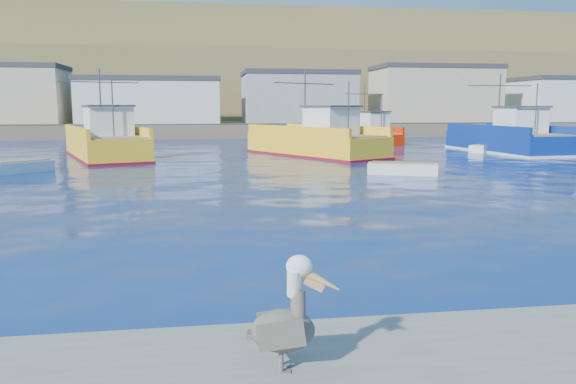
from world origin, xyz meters
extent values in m
plane|color=#07175B|center=(0.00, 0.00, 0.00)|extent=(260.00, 260.00, 0.00)
cube|color=brown|center=(0.00, 72.00, 0.80)|extent=(160.00, 30.00, 1.60)
cube|color=brown|center=(0.00, 98.00, 6.00)|extent=(180.00, 40.00, 14.00)
cube|color=brown|center=(0.00, 118.00, 11.00)|extent=(200.00, 40.00, 24.00)
cube|color=#2D2D2D|center=(0.00, 61.00, 1.65)|extent=(150.00, 5.00, 0.10)
cube|color=tan|center=(-28.00, 67.00, 5.10)|extent=(14.00, 9.00, 7.00)
cube|color=#333338|center=(-28.00, 67.00, 8.90)|extent=(14.28, 9.18, 0.60)
cube|color=silver|center=(-10.00, 67.00, 4.35)|extent=(18.00, 11.00, 5.50)
cube|color=#333338|center=(-10.00, 67.00, 7.40)|extent=(18.36, 11.22, 0.60)
cube|color=gray|center=(10.00, 67.00, 4.85)|extent=(15.00, 10.00, 6.50)
cube|color=#333338|center=(10.00, 67.00, 8.40)|extent=(15.30, 10.20, 0.60)
cube|color=tan|center=(30.00, 67.00, 5.35)|extent=(17.00, 9.00, 7.50)
cube|color=#333338|center=(30.00, 67.00, 9.40)|extent=(17.34, 9.18, 0.60)
cube|color=silver|center=(50.00, 67.00, 4.60)|extent=(13.00, 10.00, 6.00)
cube|color=#333338|center=(50.00, 67.00, 7.90)|extent=(13.26, 10.20, 0.60)
cube|color=yellow|center=(-10.51, 32.72, 0.83)|extent=(8.10, 13.47, 1.66)
cube|color=yellow|center=(-8.61, 33.35, 2.01)|extent=(4.22, 11.96, 0.70)
cube|color=yellow|center=(-12.41, 32.08, 2.01)|extent=(4.22, 11.96, 0.70)
cube|color=maroon|center=(-10.51, 32.72, 0.05)|extent=(8.26, 13.74, 0.25)
cube|color=#8C7251|center=(-10.51, 32.72, 1.71)|extent=(7.61, 12.88, 0.10)
cube|color=white|center=(-9.90, 30.90, 2.76)|extent=(3.84, 3.98, 2.00)
cube|color=#333338|center=(-9.90, 30.90, 3.86)|extent=(4.17, 4.41, 0.15)
cylinder|color=#4C4C4C|center=(-10.91, 33.93, 4.16)|extent=(0.15, 0.15, 5.00)
cylinder|color=#4C4C4C|center=(-9.29, 29.08, 3.66)|extent=(0.13, 0.13, 4.00)
cylinder|color=#4C4C4C|center=(-10.91, 33.93, 5.66)|extent=(5.68, 1.97, 0.08)
cube|color=yellow|center=(5.51, 32.25, 0.82)|extent=(9.86, 13.11, 1.63)
cube|color=yellow|center=(7.29, 33.23, 1.98)|extent=(6.16, 10.92, 0.70)
cube|color=yellow|center=(3.72, 31.27, 1.98)|extent=(6.16, 10.92, 0.70)
cube|color=maroon|center=(5.51, 32.25, 0.05)|extent=(10.06, 13.37, 0.25)
cube|color=#8C7251|center=(5.51, 32.25, 1.68)|extent=(9.31, 12.50, 0.10)
cube|color=white|center=(6.41, 30.60, 2.73)|extent=(4.18, 4.22, 2.00)
cube|color=#333338|center=(6.41, 30.60, 3.83)|extent=(4.55, 4.65, 0.15)
cylinder|color=#4C4C4C|center=(4.90, 33.35, 4.13)|extent=(0.16, 0.16, 5.00)
cylinder|color=#4C4C4C|center=(7.32, 28.95, 3.63)|extent=(0.14, 0.14, 4.00)
cylinder|color=#4C4C4C|center=(4.90, 33.35, 5.63)|extent=(5.37, 3.00, 0.08)
cube|color=navy|center=(22.23, 33.23, 0.80)|extent=(5.27, 12.64, 1.60)
cube|color=navy|center=(24.25, 33.39, 1.95)|extent=(1.20, 12.08, 0.70)
cube|color=navy|center=(20.20, 33.07, 1.95)|extent=(1.20, 12.08, 0.70)
cube|color=silver|center=(22.23, 33.23, 0.05)|extent=(5.37, 12.90, 0.25)
cube|color=#8C7251|center=(22.23, 33.23, 1.65)|extent=(4.88, 12.12, 0.10)
cube|color=white|center=(22.37, 31.38, 2.70)|extent=(3.26, 3.31, 2.00)
cube|color=#333338|center=(22.37, 31.38, 3.80)|extent=(3.50, 3.70, 0.15)
cylinder|color=#4C4C4C|center=(22.13, 34.46, 4.10)|extent=(0.13, 0.13, 5.00)
cylinder|color=#4C4C4C|center=(22.52, 29.54, 3.60)|extent=(0.11, 0.11, 4.00)
cylinder|color=#4C4C4C|center=(22.13, 34.46, 5.60)|extent=(6.04, 0.55, 0.08)
cube|color=red|center=(13.65, 45.10, 0.56)|extent=(5.21, 9.17, 1.12)
cube|color=red|center=(15.13, 45.46, 1.47)|extent=(2.21, 8.28, 0.70)
cube|color=red|center=(12.17, 44.74, 1.47)|extent=(2.21, 8.28, 0.70)
cube|color=#8C7251|center=(13.65, 45.10, 1.17)|extent=(4.87, 8.77, 0.10)
cube|color=white|center=(13.96, 43.84, 2.22)|extent=(2.72, 2.64, 2.00)
cube|color=#333338|center=(13.96, 43.84, 3.32)|extent=(2.94, 2.93, 0.15)
cylinder|color=#4C4C4C|center=(13.45, 45.94, 3.62)|extent=(0.15, 0.15, 5.00)
cylinder|color=#4C4C4C|center=(14.27, 42.58, 3.12)|extent=(0.12, 0.12, 4.00)
cylinder|color=#4C4C4C|center=(13.45, 45.94, 5.12)|extent=(4.43, 1.16, 0.08)
cube|color=silver|center=(-13.95, 22.98, 0.25)|extent=(3.94, 3.79, 0.81)
cube|color=#8C7251|center=(-13.95, 22.98, 0.69)|extent=(3.43, 3.29, 0.08)
cube|color=silver|center=(7.94, 19.08, 0.24)|extent=(4.08, 2.61, 0.77)
cube|color=#8C7251|center=(7.94, 19.08, 0.65)|extent=(3.62, 2.21, 0.08)
cube|color=silver|center=(20.53, 33.56, 0.23)|extent=(3.64, 3.40, 0.74)
cube|color=#8C7251|center=(20.53, 33.56, 0.63)|extent=(3.18, 2.95, 0.07)
cylinder|color=#595451|center=(-2.30, -4.67, 0.64)|extent=(0.07, 0.07, 0.28)
cube|color=#595451|center=(-2.25, -4.68, 0.51)|extent=(0.15, 0.13, 0.02)
cylinder|color=#595451|center=(-2.28, -4.49, 0.64)|extent=(0.07, 0.07, 0.28)
cube|color=#595451|center=(-2.23, -4.50, 0.51)|extent=(0.15, 0.13, 0.02)
ellipsoid|color=#38332D|center=(-2.26, -4.59, 1.01)|extent=(0.86, 0.57, 0.56)
cube|color=#38332D|center=(-2.31, -4.80, 1.03)|extent=(0.62, 0.14, 0.41)
cube|color=#38332D|center=(-2.26, -4.37, 1.03)|extent=(0.62, 0.14, 0.41)
cube|color=#38332D|center=(-2.61, -4.54, 0.94)|extent=(0.23, 0.18, 0.12)
cylinder|color=#38332D|center=(-2.07, -4.61, 1.31)|extent=(0.22, 0.31, 0.44)
cylinder|color=white|center=(-2.12, -4.60, 1.64)|extent=(0.21, 0.30, 0.42)
ellipsoid|color=white|center=(-2.06, -4.61, 1.84)|extent=(0.36, 0.29, 0.28)
cone|color=gold|center=(-1.81, -4.64, 1.66)|extent=(0.57, 0.20, 0.38)
cube|color=tan|center=(-1.91, -4.63, 1.62)|extent=(0.34, 0.09, 0.24)
camera|label=1|loc=(-3.20, -11.20, 3.78)|focal=35.00mm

